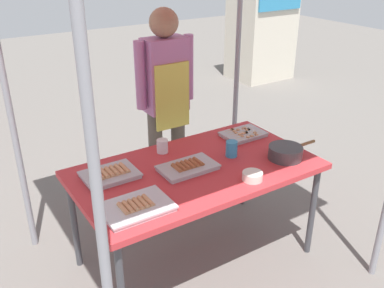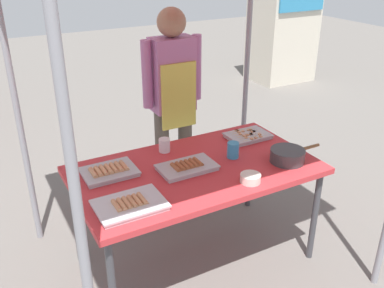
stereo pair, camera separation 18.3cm
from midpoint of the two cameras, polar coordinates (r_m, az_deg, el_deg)
ground_plane at (r=3.27m, az=2.09°, el=-14.76°), size 18.00×18.00×0.00m
stall_table at (r=2.87m, az=2.30°, el=-4.06°), size 1.60×0.90×0.75m
tray_grilled_sausages at (r=2.79m, az=-9.06°, el=-3.63°), size 0.34×0.26×0.05m
tray_meat_skewers at (r=3.30m, az=8.97°, el=1.06°), size 0.32×0.23×0.04m
tray_pork_links at (r=2.81m, az=1.24°, el=-3.12°), size 0.38×0.23×0.05m
tray_spring_rolls at (r=2.44m, az=-6.08°, el=-8.02°), size 0.39×0.28×0.05m
cooking_wok at (r=2.99m, az=14.25°, el=-1.45°), size 0.39×0.23×0.09m
condiment_bowl at (r=2.71m, az=9.65°, el=-4.50°), size 0.13×0.13×0.05m
drink_cup_near_edge at (r=2.98m, az=7.19°, el=-0.83°), size 0.08×0.08×0.11m
drink_cup_by_wok at (r=3.04m, az=-1.95°, el=-0.18°), size 0.08×0.08×0.10m
vendor_woman at (r=3.53m, az=-1.04°, el=6.81°), size 0.52×0.23×1.66m
neighbor_stall_left at (r=7.33m, az=12.61°, el=14.69°), size 0.93×0.78×1.66m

